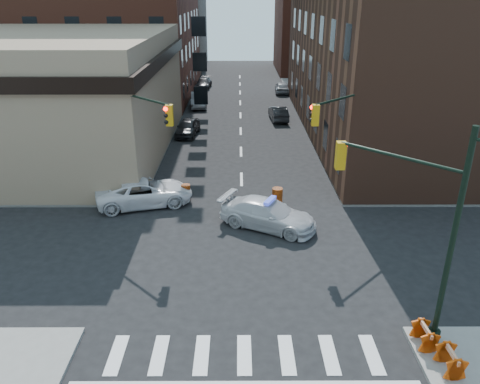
{
  "coord_description": "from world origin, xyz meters",
  "views": [
    {
      "loc": [
        -0.19,
        -19.67,
        11.76
      ],
      "look_at": [
        -0.12,
        2.65,
        2.2
      ],
      "focal_mm": 35.0,
      "sensor_mm": 36.0,
      "label": 1
    }
  ],
  "objects_px": {
    "pickup": "(145,192)",
    "barrel_road": "(277,197)",
    "parked_car_wnear": "(188,127)",
    "police_car": "(268,214)",
    "parked_car_enear": "(278,113)",
    "parked_car_wfar": "(199,100)",
    "pedestrian_a": "(107,183)",
    "barricade_se_a": "(425,336)",
    "pedestrian_b": "(100,177)",
    "barricade_nw_a": "(135,183)",
    "barrel_bank": "(186,192)"
  },
  "relations": [
    {
      "from": "parked_car_wnear",
      "to": "barrel_bank",
      "type": "distance_m",
      "value": 14.17
    },
    {
      "from": "pickup",
      "to": "barrel_bank",
      "type": "height_order",
      "value": "pickup"
    },
    {
      "from": "barricade_se_a",
      "to": "pedestrian_b",
      "type": "bearing_deg",
      "value": 43.76
    },
    {
      "from": "parked_car_enear",
      "to": "barricade_se_a",
      "type": "xyz_separation_m",
      "value": [
        2.64,
        -32.48,
        -0.16
      ]
    },
    {
      "from": "barrel_road",
      "to": "barricade_se_a",
      "type": "xyz_separation_m",
      "value": [
        4.3,
        -12.19,
        -0.01
      ]
    },
    {
      "from": "police_car",
      "to": "parked_car_enear",
      "type": "distance_m",
      "value": 23.18
    },
    {
      "from": "parked_car_wfar",
      "to": "pedestrian_a",
      "type": "bearing_deg",
      "value": -103.51
    },
    {
      "from": "pedestrian_b",
      "to": "barricade_se_a",
      "type": "height_order",
      "value": "pedestrian_b"
    },
    {
      "from": "pedestrian_a",
      "to": "pedestrian_b",
      "type": "bearing_deg",
      "value": 132.24
    },
    {
      "from": "parked_car_wfar",
      "to": "barrel_bank",
      "type": "relative_size",
      "value": 4.85
    },
    {
      "from": "parked_car_wnear",
      "to": "barricade_se_a",
      "type": "height_order",
      "value": "parked_car_wnear"
    },
    {
      "from": "pickup",
      "to": "barrel_bank",
      "type": "relative_size",
      "value": 5.73
    },
    {
      "from": "barrel_road",
      "to": "police_car",
      "type": "bearing_deg",
      "value": -104.45
    },
    {
      "from": "parked_car_enear",
      "to": "pedestrian_a",
      "type": "distance_m",
      "value": 22.47
    },
    {
      "from": "pickup",
      "to": "parked_car_enear",
      "type": "relative_size",
      "value": 1.32
    },
    {
      "from": "parked_car_wnear",
      "to": "pedestrian_b",
      "type": "distance_m",
      "value": 13.77
    },
    {
      "from": "barrel_road",
      "to": "barricade_nw_a",
      "type": "distance_m",
      "value": 9.19
    },
    {
      "from": "parked_car_wnear",
      "to": "pedestrian_a",
      "type": "relative_size",
      "value": 2.68
    },
    {
      "from": "pickup",
      "to": "barrel_road",
      "type": "bearing_deg",
      "value": -106.99
    },
    {
      "from": "pickup",
      "to": "pedestrian_a",
      "type": "distance_m",
      "value": 2.81
    },
    {
      "from": "barricade_nw_a",
      "to": "barrel_bank",
      "type": "bearing_deg",
      "value": -21.42
    },
    {
      "from": "parked_car_enear",
      "to": "barrel_road",
      "type": "height_order",
      "value": "parked_car_enear"
    },
    {
      "from": "police_car",
      "to": "barricade_nw_a",
      "type": "height_order",
      "value": "police_car"
    },
    {
      "from": "parked_car_wnear",
      "to": "barrel_road",
      "type": "bearing_deg",
      "value": -59.35
    },
    {
      "from": "parked_car_wfar",
      "to": "pedestrian_a",
      "type": "height_order",
      "value": "pedestrian_a"
    },
    {
      "from": "parked_car_wnear",
      "to": "barricade_nw_a",
      "type": "distance_m",
      "value": 12.87
    },
    {
      "from": "barrel_road",
      "to": "parked_car_wfar",
      "type": "bearing_deg",
      "value": 104.35
    },
    {
      "from": "police_car",
      "to": "parked_car_enear",
      "type": "height_order",
      "value": "police_car"
    },
    {
      "from": "parked_car_wnear",
      "to": "parked_car_enear",
      "type": "xyz_separation_m",
      "value": [
        8.47,
        5.3,
        -0.02
      ]
    },
    {
      "from": "police_car",
      "to": "pedestrian_b",
      "type": "relative_size",
      "value": 2.74
    },
    {
      "from": "pickup",
      "to": "barricade_nw_a",
      "type": "height_order",
      "value": "pickup"
    },
    {
      "from": "pickup",
      "to": "parked_car_wfar",
      "type": "bearing_deg",
      "value": -18.12
    },
    {
      "from": "police_car",
      "to": "parked_car_wnear",
      "type": "xyz_separation_m",
      "value": [
        -6.09,
        17.75,
        -0.04
      ]
    },
    {
      "from": "parked_car_wnear",
      "to": "pedestrian_a",
      "type": "distance_m",
      "value": 14.1
    },
    {
      "from": "parked_car_enear",
      "to": "barrel_road",
      "type": "xyz_separation_m",
      "value": [
        -1.66,
        -20.29,
        -0.15
      ]
    },
    {
      "from": "police_car",
      "to": "barricade_nw_a",
      "type": "relative_size",
      "value": 4.79
    },
    {
      "from": "parked_car_enear",
      "to": "pedestrian_a",
      "type": "xyz_separation_m",
      "value": [
        -12.12,
        -18.92,
        0.24
      ]
    },
    {
      "from": "barrel_bank",
      "to": "parked_car_wnear",
      "type": "bearing_deg",
      "value": 95.2
    },
    {
      "from": "parked_car_wnear",
      "to": "pickup",
      "type": "bearing_deg",
      "value": -88.02
    },
    {
      "from": "barrel_bank",
      "to": "barricade_se_a",
      "type": "height_order",
      "value": "barrel_bank"
    },
    {
      "from": "parked_car_wfar",
      "to": "pedestrian_a",
      "type": "distance_m",
      "value": 25.1
    },
    {
      "from": "police_car",
      "to": "parked_car_wnear",
      "type": "bearing_deg",
      "value": 45.62
    },
    {
      "from": "parked_car_wnear",
      "to": "barricade_se_a",
      "type": "xyz_separation_m",
      "value": [
        11.1,
        -27.18,
        -0.18
      ]
    },
    {
      "from": "barrel_road",
      "to": "barricade_se_a",
      "type": "relative_size",
      "value": 1.05
    },
    {
      "from": "parked_car_wnear",
      "to": "parked_car_enear",
      "type": "bearing_deg",
      "value": 38.29
    },
    {
      "from": "parked_car_enear",
      "to": "barricade_se_a",
      "type": "height_order",
      "value": "parked_car_enear"
    },
    {
      "from": "pickup",
      "to": "barrel_bank",
      "type": "bearing_deg",
      "value": -89.9
    },
    {
      "from": "barrel_road",
      "to": "parked_car_enear",
      "type": "bearing_deg",
      "value": 85.32
    },
    {
      "from": "police_car",
      "to": "parked_car_wfar",
      "type": "bearing_deg",
      "value": 38.36
    },
    {
      "from": "parked_car_wnear",
      "to": "barricade_nw_a",
      "type": "height_order",
      "value": "parked_car_wnear"
    }
  ]
}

